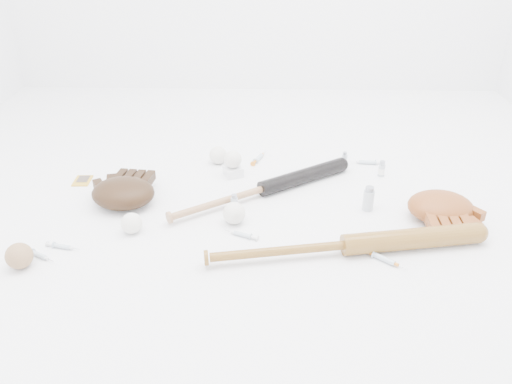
{
  "coord_description": "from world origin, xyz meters",
  "views": [
    {
      "loc": [
        0.07,
        -1.59,
        0.98
      ],
      "look_at": [
        0.03,
        0.04,
        0.06
      ],
      "focal_mm": 35.0,
      "sensor_mm": 36.0,
      "label": 1
    }
  ],
  "objects_px": {
    "bat_dark": "(263,189)",
    "pedestal": "(233,171)",
    "glove_dark": "(123,193)",
    "bat_wood": "(346,245)"
  },
  "relations": [
    {
      "from": "bat_dark",
      "to": "pedestal",
      "type": "bearing_deg",
      "value": 93.25
    },
    {
      "from": "bat_wood",
      "to": "pedestal",
      "type": "relative_size",
      "value": 13.78
    },
    {
      "from": "glove_dark",
      "to": "pedestal",
      "type": "height_order",
      "value": "glove_dark"
    },
    {
      "from": "bat_dark",
      "to": "bat_wood",
      "type": "xyz_separation_m",
      "value": [
        0.28,
        -0.38,
        0.0
      ]
    },
    {
      "from": "bat_wood",
      "to": "glove_dark",
      "type": "height_order",
      "value": "glove_dark"
    },
    {
      "from": "bat_dark",
      "to": "glove_dark",
      "type": "bearing_deg",
      "value": 154.8
    },
    {
      "from": "glove_dark",
      "to": "pedestal",
      "type": "distance_m",
      "value": 0.47
    },
    {
      "from": "glove_dark",
      "to": "bat_wood",
      "type": "bearing_deg",
      "value": -13.99
    },
    {
      "from": "bat_dark",
      "to": "pedestal",
      "type": "height_order",
      "value": "bat_dark"
    },
    {
      "from": "bat_wood",
      "to": "glove_dark",
      "type": "relative_size",
      "value": 3.41
    }
  ]
}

